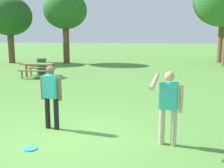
% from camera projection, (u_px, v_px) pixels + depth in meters
% --- Properties ---
extents(ground_plane, '(120.00, 120.00, 0.00)m').
position_uv_depth(ground_plane, '(63.00, 138.00, 6.72)').
color(ground_plane, '#568E3D').
extents(person_thrower, '(0.59, 0.31, 1.64)m').
position_uv_depth(person_thrower, '(51.00, 93.00, 7.21)').
color(person_thrower, black).
rests_on(person_thrower, ground).
extents(person_catcher, '(0.74, 0.64, 1.64)m').
position_uv_depth(person_catcher, '(169.00, 103.00, 6.14)').
color(person_catcher, '#B7AD93').
rests_on(person_catcher, ground).
extents(frisbee, '(0.29, 0.29, 0.03)m').
position_uv_depth(frisbee, '(30.00, 149.00, 6.07)').
color(frisbee, '#2D9EDB').
rests_on(frisbee, ground).
extents(picnic_table_near, '(1.74, 1.46, 0.77)m').
position_uv_depth(picnic_table_near, '(38.00, 67.00, 15.68)').
color(picnic_table_near, olive).
rests_on(picnic_table_near, ground).
extents(trash_can_beside_table, '(0.59, 0.59, 0.96)m').
position_uv_depth(trash_can_beside_table, '(42.00, 66.00, 16.68)').
color(trash_can_beside_table, '#1E663D').
rests_on(trash_can_beside_table, ground).
extents(tree_tall_left, '(3.57, 3.57, 5.23)m').
position_uv_depth(tree_tall_left, '(9.00, 17.00, 22.49)').
color(tree_tall_left, brown).
rests_on(tree_tall_left, ground).
extents(tree_broad_center, '(3.39, 3.39, 5.59)m').
position_uv_depth(tree_broad_center, '(65.00, 11.00, 22.18)').
color(tree_broad_center, brown).
rests_on(tree_broad_center, ground).
extents(tree_slender_mid, '(4.83, 4.83, 6.99)m').
position_uv_depth(tree_slender_mid, '(224.00, 1.00, 22.58)').
color(tree_slender_mid, brown).
rests_on(tree_slender_mid, ground).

